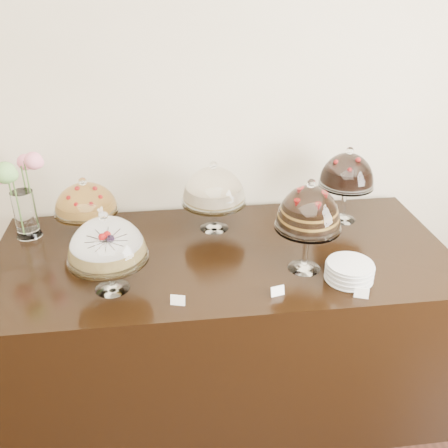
{
  "coord_description": "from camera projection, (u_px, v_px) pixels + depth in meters",
  "views": [
    {
      "loc": [
        -0.01,
        0.4,
        2.15
      ],
      "look_at": [
        0.24,
        2.4,
        1.08
      ],
      "focal_mm": 40.0,
      "sensor_mm": 36.0,
      "label": 1
    }
  ],
  "objects": [
    {
      "name": "wall_back",
      "position": [
        163.0,
        102.0,
        2.59
      ],
      "size": [
        5.0,
        0.04,
        3.0
      ],
      "primitive_type": "cube",
      "color": "beige",
      "rests_on": "ground"
    },
    {
      "name": "display_counter",
      "position": [
        223.0,
        325.0,
        2.62
      ],
      "size": [
        2.2,
        1.0,
        0.9
      ],
      "primitive_type": "cube",
      "color": "black",
      "rests_on": "ground"
    },
    {
      "name": "cake_stand_sugar_sponge",
      "position": [
        107.0,
        243.0,
        2.04
      ],
      "size": [
        0.34,
        0.34,
        0.37
      ],
      "color": "white",
      "rests_on": "display_counter"
    },
    {
      "name": "cake_stand_choco_layer",
      "position": [
        309.0,
        211.0,
        2.15
      ],
      "size": [
        0.29,
        0.29,
        0.44
      ],
      "color": "white",
      "rests_on": "display_counter"
    },
    {
      "name": "cake_stand_cheesecake",
      "position": [
        214.0,
        188.0,
        2.52
      ],
      "size": [
        0.33,
        0.33,
        0.37
      ],
      "color": "white",
      "rests_on": "display_counter"
    },
    {
      "name": "cake_stand_dark_choco",
      "position": [
        347.0,
        173.0,
        2.59
      ],
      "size": [
        0.29,
        0.29,
        0.41
      ],
      "color": "white",
      "rests_on": "display_counter"
    },
    {
      "name": "cake_stand_fruit_tart",
      "position": [
        85.0,
        201.0,
        2.43
      ],
      "size": [
        0.31,
        0.31,
        0.33
      ],
      "color": "white",
      "rests_on": "display_counter"
    },
    {
      "name": "flower_vase",
      "position": [
        18.0,
        191.0,
        2.43
      ],
      "size": [
        0.27,
        0.33,
        0.45
      ],
      "color": "white",
      "rests_on": "display_counter"
    },
    {
      "name": "plate_stack",
      "position": [
        349.0,
        271.0,
        2.19
      ],
      "size": [
        0.21,
        0.21,
        0.08
      ],
      "color": "silver",
      "rests_on": "display_counter"
    },
    {
      "name": "price_card_left",
      "position": [
        178.0,
        300.0,
        2.03
      ],
      "size": [
        0.06,
        0.03,
        0.04
      ],
      "primitive_type": "cube",
      "rotation": [
        -0.21,
        0.0,
        -0.27
      ],
      "color": "white",
      "rests_on": "display_counter"
    },
    {
      "name": "price_card_right",
      "position": [
        362.0,
        293.0,
        2.08
      ],
      "size": [
        0.06,
        0.04,
        0.04
      ],
      "primitive_type": "cube",
      "rotation": [
        -0.21,
        0.0,
        -0.36
      ],
      "color": "white",
      "rests_on": "display_counter"
    },
    {
      "name": "price_card_extra",
      "position": [
        278.0,
        291.0,
        2.09
      ],
      "size": [
        0.06,
        0.03,
        0.04
      ],
      "primitive_type": "cube",
      "rotation": [
        -0.21,
        0.0,
        0.23
      ],
      "color": "white",
      "rests_on": "display_counter"
    }
  ]
}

